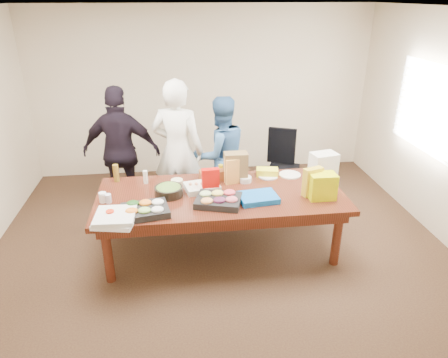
{
  "coord_description": "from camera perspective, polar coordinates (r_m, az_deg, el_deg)",
  "views": [
    {
      "loc": [
        -0.48,
        -4.13,
        2.83
      ],
      "look_at": [
        0.05,
        0.1,
        0.88
      ],
      "focal_mm": 32.7,
      "sensor_mm": 36.0,
      "label": 1
    }
  ],
  "objects": [
    {
      "name": "floor",
      "position": [
        5.03,
        -0.41,
        -9.8
      ],
      "size": [
        5.5,
        5.0,
        0.02
      ],
      "primitive_type": "cube",
      "color": "#47301E",
      "rests_on": "ground"
    },
    {
      "name": "ceiling",
      "position": [
        4.16,
        -0.53,
        22.9
      ],
      "size": [
        5.5,
        5.0,
        0.02
      ],
      "primitive_type": "cube",
      "color": "white",
      "rests_on": "wall_back"
    },
    {
      "name": "wall_back",
      "position": [
        6.81,
        -2.95,
        11.96
      ],
      "size": [
        5.5,
        0.04,
        2.7
      ],
      "primitive_type": "cube",
      "color": "beige",
      "rests_on": "floor"
    },
    {
      "name": "wall_front",
      "position": [
        2.25,
        7.24,
        -16.78
      ],
      "size": [
        5.5,
        0.04,
        2.7
      ],
      "primitive_type": "cube",
      "color": "beige",
      "rests_on": "floor"
    },
    {
      "name": "window_panel",
      "position": [
        5.86,
        26.58,
        8.87
      ],
      "size": [
        0.03,
        1.4,
        1.1
      ],
      "primitive_type": "cube",
      "color": "white",
      "rests_on": "wall_right"
    },
    {
      "name": "window_blinds",
      "position": [
        5.84,
        26.25,
        8.88
      ],
      "size": [
        0.04,
        1.36,
        1.0
      ],
      "primitive_type": "cube",
      "color": "beige",
      "rests_on": "wall_right"
    },
    {
      "name": "conference_table",
      "position": [
        4.83,
        -0.42,
        -6.02
      ],
      "size": [
        2.8,
        1.2,
        0.75
      ],
      "primitive_type": "cube",
      "color": "#4C1C0F",
      "rests_on": "floor"
    },
    {
      "name": "office_chair",
      "position": [
        6.08,
        8.34,
        1.67
      ],
      "size": [
        0.66,
        0.66,
        0.99
      ],
      "primitive_type": "cube",
      "rotation": [
        0.0,
        0.0,
        -0.39
      ],
      "color": "black",
      "rests_on": "floor"
    },
    {
      "name": "person_center",
      "position": [
        5.37,
        -6.47,
        3.87
      ],
      "size": [
        0.8,
        0.65,
        1.89
      ],
      "primitive_type": "imported",
      "rotation": [
        0.0,
        0.0,
        2.82
      ],
      "color": "silver",
      "rests_on": "floor"
    },
    {
      "name": "person_right",
      "position": [
        5.57,
        -0.5,
        3.33
      ],
      "size": [
        0.94,
        0.82,
        1.63
      ],
      "primitive_type": "imported",
      "rotation": [
        0.0,
        0.0,
        3.45
      ],
      "color": "#346092",
      "rests_on": "floor"
    },
    {
      "name": "person_left",
      "position": [
        5.67,
        -14.13,
        3.73
      ],
      "size": [
        1.09,
        0.58,
        1.77
      ],
      "primitive_type": "imported",
      "rotation": [
        0.0,
        0.0,
        2.99
      ],
      "color": "black",
      "rests_on": "floor"
    },
    {
      "name": "veggie_tray",
      "position": [
        4.3,
        -10.95,
        -4.35
      ],
      "size": [
        0.53,
        0.44,
        0.07
      ],
      "primitive_type": "cube",
      "rotation": [
        0.0,
        0.0,
        0.18
      ],
      "color": "black",
      "rests_on": "conference_table"
    },
    {
      "name": "fruit_tray",
      "position": [
        4.41,
        -0.78,
        -3.04
      ],
      "size": [
        0.56,
        0.49,
        0.07
      ],
      "primitive_type": "cube",
      "rotation": [
        0.0,
        0.0,
        -0.29
      ],
      "color": "black",
      "rests_on": "conference_table"
    },
    {
      "name": "sheet_cake",
      "position": [
        4.73,
        -3.09,
        -1.14
      ],
      "size": [
        0.44,
        0.36,
        0.07
      ],
      "primitive_type": "cube",
      "rotation": [
        0.0,
        0.0,
        0.21
      ],
      "color": "silver",
      "rests_on": "conference_table"
    },
    {
      "name": "salad_bowl",
      "position": [
        4.62,
        -7.73,
        -1.7
      ],
      "size": [
        0.36,
        0.36,
        0.1
      ],
      "primitive_type": "cylinder",
      "rotation": [
        0.0,
        0.0,
        -0.13
      ],
      "color": "black",
      "rests_on": "conference_table"
    },
    {
      "name": "chip_bag_blue",
      "position": [
        4.5,
        4.79,
        -2.61
      ],
      "size": [
        0.45,
        0.36,
        0.06
      ],
      "primitive_type": "cube",
      "rotation": [
        0.0,
        0.0,
        0.12
      ],
      "color": "blue",
      "rests_on": "conference_table"
    },
    {
      "name": "chip_bag_red",
      "position": [
        4.62,
        -1.91,
        -0.23
      ],
      "size": [
        0.2,
        0.09,
        0.29
      ],
      "primitive_type": "cube",
      "rotation": [
        0.0,
        0.0,
        0.07
      ],
      "color": "red",
      "rests_on": "conference_table"
    },
    {
      "name": "chip_bag_yellow",
      "position": [
        4.65,
        12.26,
        -0.38
      ],
      "size": [
        0.24,
        0.15,
        0.33
      ],
      "primitive_type": "cube",
      "rotation": [
        0.0,
        0.0,
        0.32
      ],
      "color": "gold",
      "rests_on": "conference_table"
    },
    {
      "name": "chip_bag_orange",
      "position": [
        4.85,
        1.3,
        1.15
      ],
      "size": [
        0.21,
        0.13,
        0.31
      ],
      "primitive_type": "cube",
      "rotation": [
        0.0,
        0.0,
        0.23
      ],
      "color": "gold",
      "rests_on": "conference_table"
    },
    {
      "name": "mayo_jar",
      "position": [
        5.02,
        1.37,
        0.94
      ],
      "size": [
        0.1,
        0.1,
        0.14
      ],
      "primitive_type": "cylinder",
      "rotation": [
        0.0,
        0.0,
        0.14
      ],
      "color": "white",
      "rests_on": "conference_table"
    },
    {
      "name": "mustard_bottle",
      "position": [
        5.04,
        -0.45,
        1.17
      ],
      "size": [
        0.06,
        0.06,
        0.16
      ],
      "primitive_type": "cylinder",
      "rotation": [
        0.0,
        0.0,
        -0.13
      ],
      "color": "#D4B408",
      "rests_on": "conference_table"
    },
    {
      "name": "dressing_bottle",
      "position": [
        5.07,
        -14.85,
        0.8
      ],
      "size": [
        0.08,
        0.08,
        0.21
      ],
      "primitive_type": "cylinder",
      "rotation": [
        0.0,
        0.0,
        -0.21
      ],
      "color": "brown",
      "rests_on": "conference_table"
    },
    {
      "name": "ranch_bottle",
      "position": [
        4.96,
        -10.92,
        0.28
      ],
      "size": [
        0.06,
        0.06,
        0.16
      ],
      "primitive_type": "cylinder",
      "rotation": [
        0.0,
        0.0,
        -0.15
      ],
      "color": "white",
      "rests_on": "conference_table"
    },
    {
      "name": "banana_bunch",
      "position": [
        5.12,
        6.06,
        0.96
      ],
      "size": [
        0.29,
        0.2,
        0.09
      ],
      "primitive_type": "cube",
      "rotation": [
        0.0,
        0.0,
        -0.19
      ],
      "color": "yellow",
      "rests_on": "conference_table"
    },
    {
      "name": "bread_loaf",
      "position": [
        4.96,
        -1.65,
        0.55
      ],
      "size": [
        0.32,
        0.16,
        0.12
      ],
      "primitive_type": "cube",
      "rotation": [
        0.0,
        0.0,
        0.09
      ],
      "color": "brown",
      "rests_on": "conference_table"
    },
    {
      "name": "kraft_bag",
      "position": [
        4.89,
        1.66,
        1.68
      ],
      "size": [
        0.28,
        0.16,
        0.36
      ],
      "primitive_type": "cube",
      "rotation": [
        0.0,
        0.0,
        0.01
      ],
      "color": "brown",
      "rests_on": "conference_table"
    },
    {
      "name": "red_cup",
      "position": [
        4.25,
        -15.59,
        -4.92
      ],
      "size": [
        0.09,
        0.09,
        0.11
      ],
      "primitive_type": "cylinder",
      "rotation": [
        0.0,
        0.0,
        0.09
      ],
      "color": "red",
      "rests_on": "conference_table"
    },
    {
      "name": "clear_cup_a",
      "position": [
        4.61,
        -15.88,
        -2.63
      ],
      "size": [
        0.09,
        0.09,
        0.1
      ],
      "primitive_type": "cylinder",
      "rotation": [
        0.0,
        0.0,
        0.32
      ],
      "color": "silver",
      "rests_on": "conference_table"
    },
    {
      "name": "clear_cup_b",
      "position": [
        4.63,
        -16.58,
        -2.48
      ],
      "size": [
        0.11,
        0.11,
        0.11
      ],
      "primitive_type": "cylinder",
      "rotation": [
        0.0,
        0.0,
        0.35
      ],
      "color": "white",
      "rests_on": "conference_table"
    },
    {
      "name": "pizza_box_lower",
      "position": [
        4.22,
        -14.9,
        -5.51
      ],
      "size": [
        0.46,
        0.46,
        0.04
      ],
      "primitive_type": "cube",
      "rotation": [
        0.0,
        0.0,
        -0.2
      ],
      "color": "white",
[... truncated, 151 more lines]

